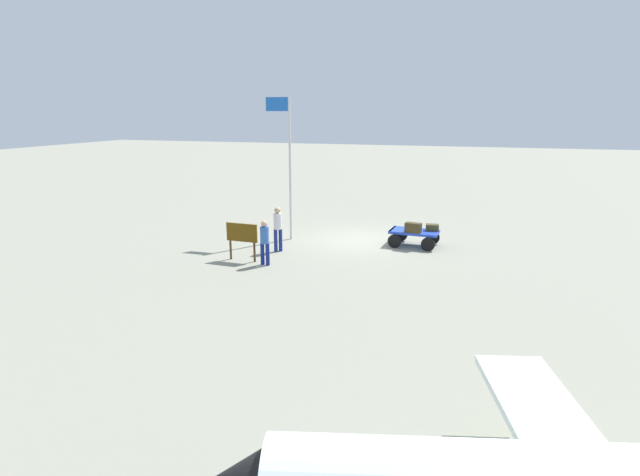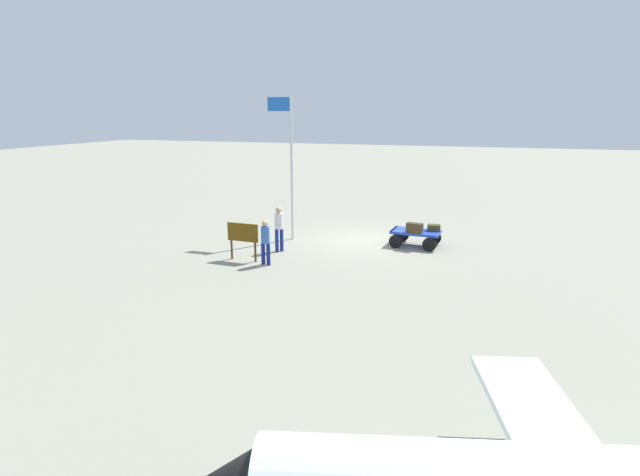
# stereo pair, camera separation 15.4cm
# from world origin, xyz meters

# --- Properties ---
(ground_plane) EXTENTS (120.00, 120.00, 0.00)m
(ground_plane) POSITION_xyz_m (0.00, 0.00, 0.00)
(ground_plane) COLOR gray
(luggage_cart) EXTENTS (1.96, 1.38, 0.64)m
(luggage_cart) POSITION_xyz_m (-2.18, 0.25, 0.46)
(luggage_cart) COLOR blue
(luggage_cart) RESTS_ON ground
(suitcase_dark) EXTENTS (0.54, 0.40, 0.25)m
(suitcase_dark) POSITION_xyz_m (-2.88, 0.06, 0.76)
(suitcase_dark) COLOR #433C1C
(suitcase_dark) RESTS_ON luggage_cart
(suitcase_navy) EXTENTS (0.67, 0.42, 0.39)m
(suitcase_navy) POSITION_xyz_m (-2.20, 0.62, 0.83)
(suitcase_navy) COLOR #3D311A
(suitcase_navy) RESTS_ON luggage_cart
(worker_lead) EXTENTS (0.34, 0.31, 1.60)m
(worker_lead) POSITION_xyz_m (2.46, 4.42, 0.91)
(worker_lead) COLOR navy
(worker_lead) RESTS_ON ground
(worker_trailing) EXTENTS (0.45, 0.45, 1.74)m
(worker_trailing) POSITION_xyz_m (2.69, 2.65, 1.01)
(worker_trailing) COLOR navy
(worker_trailing) RESTS_ON ground
(flagpole) EXTENTS (1.05, 0.10, 5.90)m
(flagpole) POSITION_xyz_m (3.01, 0.69, 3.49)
(flagpole) COLOR silver
(flagpole) RESTS_ON ground
(signboard) EXTENTS (1.21, 0.12, 1.37)m
(signboard) POSITION_xyz_m (3.46, 4.16, 0.93)
(signboard) COLOR #4C3319
(signboard) RESTS_ON ground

